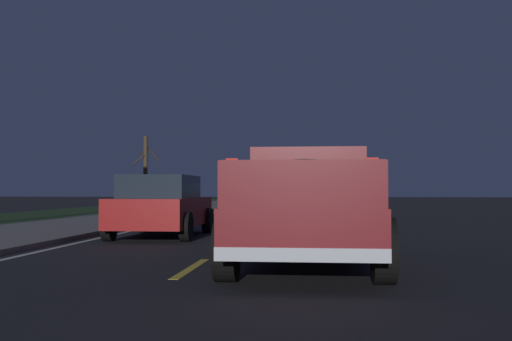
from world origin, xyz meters
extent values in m
plane|color=black|center=(27.00, 0.00, 0.00)|extent=(144.00, 144.00, 0.00)
cube|color=slate|center=(27.00, 5.70, 0.06)|extent=(108.00, 4.00, 0.12)
cube|color=#1E3819|center=(27.00, 10.70, 0.00)|extent=(108.00, 6.00, 0.01)
cube|color=yellow|center=(9.31, 0.00, 0.00)|extent=(2.40, 0.14, 0.01)
cube|color=yellow|center=(14.42, 0.00, 0.00)|extent=(2.40, 0.14, 0.01)
cube|color=yellow|center=(20.80, 0.00, 0.00)|extent=(2.40, 0.14, 0.01)
cube|color=yellow|center=(26.53, 0.00, 0.00)|extent=(2.40, 0.14, 0.01)
cube|color=yellow|center=(31.76, 0.00, 0.00)|extent=(2.40, 0.14, 0.01)
cube|color=yellow|center=(37.26, 0.00, 0.00)|extent=(2.40, 0.14, 0.01)
cube|color=yellow|center=(42.55, 0.00, 0.00)|extent=(2.40, 0.14, 0.01)
cube|color=yellow|center=(49.18, 0.00, 0.00)|extent=(2.40, 0.14, 0.01)
cube|color=yellow|center=(55.94, 0.00, 0.00)|extent=(2.40, 0.14, 0.01)
cube|color=yellow|center=(62.19, 0.00, 0.00)|extent=(2.40, 0.14, 0.01)
cube|color=yellow|center=(68.04, 0.00, 0.00)|extent=(2.40, 0.14, 0.01)
cube|color=yellow|center=(74.67, 0.00, 0.00)|extent=(2.40, 0.14, 0.01)
cube|color=silver|center=(27.00, 3.40, 0.00)|extent=(108.00, 0.14, 0.01)
cube|color=maroon|center=(9.78, -1.75, 0.67)|extent=(5.43, 2.07, 0.60)
cube|color=maroon|center=(10.96, -1.77, 1.42)|extent=(2.18, 1.87, 0.90)
cube|color=#1E2833|center=(9.91, -1.75, 1.47)|extent=(0.06, 1.44, 0.50)
cube|color=maroon|center=(8.71, -0.80, 1.25)|extent=(3.02, 0.12, 0.56)
cube|color=maroon|center=(8.68, -2.68, 1.25)|extent=(3.02, 0.12, 0.56)
cube|color=maroon|center=(7.12, -1.72, 1.25)|extent=(0.10, 1.88, 0.56)
cube|color=silver|center=(7.12, -1.72, 0.45)|extent=(0.15, 2.00, 0.16)
cube|color=red|center=(7.14, -0.92, 1.45)|extent=(0.06, 0.14, 0.20)
cube|color=red|center=(7.12, -2.52, 1.45)|extent=(0.06, 0.14, 0.20)
ellipsoid|color=#193823|center=(8.70, -1.74, 1.29)|extent=(2.61, 1.55, 0.64)
sphere|color=silver|center=(9.20, -1.38, 1.15)|extent=(0.40, 0.40, 0.40)
sphere|color=beige|center=(8.09, -2.03, 1.13)|extent=(0.34, 0.34, 0.34)
cylinder|color=black|center=(11.57, -0.77, 0.42)|extent=(0.84, 0.28, 0.84)
cylinder|color=black|center=(11.54, -2.77, 0.42)|extent=(0.84, 0.28, 0.84)
cylinder|color=black|center=(8.01, -0.73, 0.42)|extent=(0.84, 0.28, 0.84)
cylinder|color=black|center=(7.98, -2.73, 0.42)|extent=(0.84, 0.28, 0.84)
cube|color=maroon|center=(15.49, 1.99, 0.63)|extent=(4.42, 1.85, 0.70)
cube|color=#1E2833|center=(15.24, 1.98, 1.26)|extent=(2.48, 1.61, 0.56)
cylinder|color=black|center=(16.98, 2.90, 0.34)|extent=(0.68, 0.22, 0.68)
cylinder|color=black|center=(17.00, 1.10, 0.34)|extent=(0.68, 0.22, 0.68)
cylinder|color=black|center=(13.98, 2.87, 0.34)|extent=(0.68, 0.22, 0.68)
cylinder|color=black|center=(14.00, 1.07, 0.34)|extent=(0.68, 0.22, 0.68)
cube|color=red|center=(13.34, 1.96, 0.68)|extent=(0.10, 1.51, 0.10)
cube|color=#9E845B|center=(34.32, 1.76, 0.63)|extent=(4.42, 1.84, 0.70)
cube|color=#1E2833|center=(34.07, 1.76, 1.26)|extent=(2.48, 1.61, 0.56)
cylinder|color=black|center=(35.83, 2.64, 0.34)|extent=(0.68, 0.22, 0.68)
cylinder|color=black|center=(35.81, 0.85, 0.34)|extent=(0.68, 0.22, 0.68)
cylinder|color=black|center=(32.84, 2.67, 0.34)|extent=(0.68, 0.22, 0.68)
cylinder|color=black|center=(32.82, 0.87, 0.34)|extent=(0.68, 0.22, 0.68)
cube|color=red|center=(32.18, 1.78, 0.68)|extent=(0.09, 1.51, 0.10)
cube|color=black|center=(38.92, -1.99, 0.63)|extent=(4.45, 1.93, 0.70)
cube|color=#1E2833|center=(38.67, -2.00, 1.26)|extent=(2.51, 1.66, 0.56)
cylinder|color=black|center=(40.39, -1.05, 0.34)|extent=(0.68, 0.22, 0.68)
cylinder|color=black|center=(40.44, -2.85, 0.34)|extent=(0.68, 0.22, 0.68)
cylinder|color=black|center=(37.40, -1.14, 0.34)|extent=(0.68, 0.22, 0.68)
cylinder|color=black|center=(37.45, -2.94, 0.34)|extent=(0.68, 0.22, 0.68)
cube|color=red|center=(36.77, -2.06, 0.68)|extent=(0.12, 1.51, 0.10)
cylinder|color=#423323|center=(39.90, 9.25, 2.34)|extent=(0.28, 0.28, 4.68)
cylinder|color=#423323|center=(40.41, 9.49, 3.90)|extent=(1.07, 0.63, 1.17)
cylinder|color=#423323|center=(39.44, 9.57, 3.11)|extent=(0.94, 0.80, 0.95)
cylinder|color=#423323|center=(40.31, 8.91, 3.60)|extent=(0.83, 0.81, 1.02)
camera|label=1|loc=(-0.02, -1.89, 1.19)|focal=43.91mm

